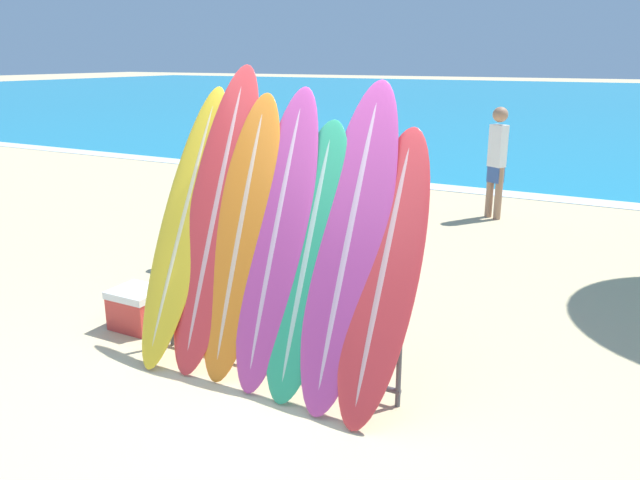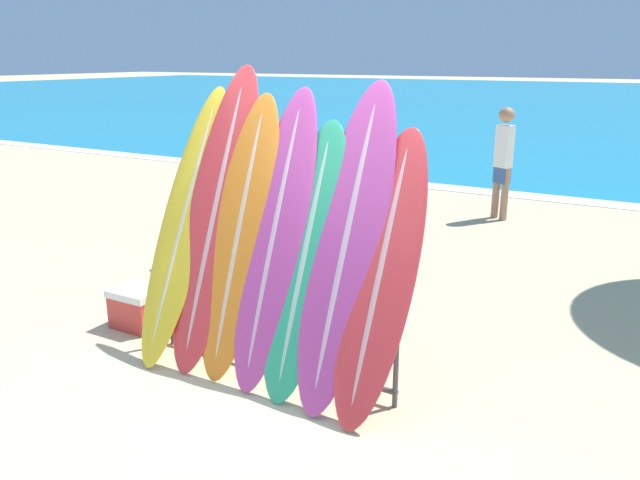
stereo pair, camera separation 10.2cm
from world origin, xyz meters
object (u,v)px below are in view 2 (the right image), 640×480
Objects in this scene: person_far_left at (503,159)px; surfboard_rack at (272,317)px; surfboard_slot_3 at (275,237)px; surfboard_slot_2 at (240,235)px; surfboard_slot_4 at (305,259)px; surfboard_slot_6 at (381,274)px; cooler_box at (139,307)px; surfboard_slot_1 at (216,216)px; surfboard_slot_5 at (347,244)px; person_mid_beach at (378,153)px; surfboard_slot_0 at (185,223)px; person_near_water at (216,197)px.

surfboard_rack is at bearing 115.37° from person_far_left.
surfboard_slot_2 is at bearing -177.22° from surfboard_slot_3.
surfboard_rack is 0.62m from surfboard_slot_4.
cooler_box is (-2.58, 0.13, -0.82)m from surfboard_slot_6.
surfboard_rack is 0.90× the size of surfboard_slot_1.
surfboard_slot_5 is 5.98m from person_far_left.
surfboard_slot_6 reaches higher than person_mid_beach.
person_mid_beach is (-1.32, 5.67, -0.16)m from surfboard_slot_2.
surfboard_rack is 1.07m from surfboard_slot_6.
surfboard_slot_0 is (-0.94, 0.09, 0.65)m from surfboard_rack.
surfboard_slot_6 is 3.79m from person_near_water.
surfboard_slot_4 is 1.34× the size of person_near_water.
cooler_box is (-2.27, 0.06, -0.99)m from surfboard_slot_5.
surfboard_slot_5 is (0.32, 0.07, 0.15)m from surfboard_slot_4.
person_near_water is at bearing -142.09° from person_mid_beach.
surfboard_slot_4 is 1.01× the size of surfboard_slot_6.
surfboard_slot_6 reaches higher than cooler_box.
surfboard_slot_5 is 3.50m from person_near_water.
surfboard_slot_1 is at bearing 175.01° from surfboard_slot_4.
surfboard_slot_2 is at bearing -177.22° from surfboard_slot_5.
surfboard_slot_5 is (0.63, 0.10, 0.69)m from surfboard_rack.
surfboard_slot_1 is at bearing 176.94° from surfboard_slot_6.
surfboard_slot_3 is at bearing -3.99° from surfboard_slot_1.
surfboard_slot_6 reaches higher than person_near_water.
person_far_left is at bearing 77.82° from surfboard_slot_0.
surfboard_slot_0 reaches higher than surfboard_slot_4.
person_mid_beach reaches higher than person_near_water.
surfboard_slot_1 reaches higher than surfboard_slot_4.
surfboard_slot_3 is at bearing 172.92° from surfboard_slot_4.
surfboard_slot_4 reaches higher than person_near_water.
surfboard_slot_6 is (1.87, -0.06, -0.12)m from surfboard_slot_0.
person_near_water is (-1.61, 2.00, -0.40)m from surfboard_slot_1.
surfboard_slot_5 is at bearing 2.77° from surfboard_slot_3.
surfboard_slot_1 is 1.61× the size of person_near_water.
surfboard_slot_3 reaches higher than surfboard_slot_2.
surfboard_slot_2 is 1.47× the size of person_near_water.
surfboard_slot_5 is 6.07m from person_mid_beach.
surfboard_slot_6 is at bearing -2.44° from surfboard_slot_3.
surfboard_slot_3 is 5.89m from person_mid_beach.
surfboard_slot_6 is 1.15× the size of person_mid_beach.
person_far_left is (0.67, 6.01, -0.16)m from surfboard_slot_2.
surfboard_slot_3 is 1.30× the size of person_far_left.
surfboard_slot_4 reaches higher than person_far_left.
person_far_left reaches higher than person_mid_beach.
surfboard_slot_0 is 1.12× the size of surfboard_slot_6.
surfboard_rack is 1.45× the size of person_near_water.
surfboard_slot_3 is 6.01m from person_far_left.
surfboard_slot_1 reaches higher than person_mid_beach.
surfboard_slot_0 reaches higher than surfboard_slot_2.
surfboard_slot_2 is at bearing 112.32° from person_far_left.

